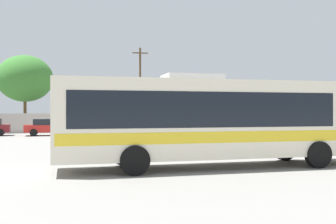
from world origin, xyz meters
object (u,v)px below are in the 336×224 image
coach_bus_cream_yellow (211,118)px  roadside_tree_midleft (25,79)px  utility_pole_near (140,87)px  parked_car_second_red (49,127)px

coach_bus_cream_yellow → roadside_tree_midleft: (-8.00, 31.17, 3.76)m
coach_bus_cream_yellow → utility_pole_near: (4.55, 30.25, 3.00)m
utility_pole_near → roadside_tree_midleft: bearing=175.8°
coach_bus_cream_yellow → roadside_tree_midleft: bearing=104.4°
utility_pole_near → roadside_tree_midleft: size_ratio=1.16×
coach_bus_cream_yellow → utility_pole_near: 30.74m
coach_bus_cream_yellow → utility_pole_near: size_ratio=1.31×
coach_bus_cream_yellow → roadside_tree_midleft: roadside_tree_midleft is taller
coach_bus_cream_yellow → parked_car_second_red: bearing=104.0°
parked_car_second_red → utility_pole_near: size_ratio=0.47×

